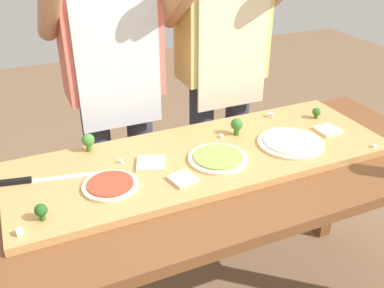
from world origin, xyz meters
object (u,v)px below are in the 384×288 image
Objects in this scene: pizza_whole_white_garlic at (291,143)px; cheese_crumble_b at (221,136)px; broccoli_floret_back_right at (237,125)px; broccoli_floret_front_mid at (88,141)px; pizza_slice_near_left at (328,130)px; pizza_whole_pesto_green at (218,158)px; cook_left at (114,72)px; pizza_slice_center at (151,163)px; pizza_slice_far_left at (183,179)px; pizza_whole_tomato_red at (110,185)px; cook_right at (223,57)px; broccoli_floret_center_left at (41,211)px; chefs_knife at (33,180)px; cheese_crumble_e at (374,146)px; cheese_crumble_d at (270,115)px; broccoli_floret_front_right at (316,112)px; prep_table at (205,199)px; cheese_crumble_c at (20,232)px; cheese_crumble_a at (121,161)px.

cheese_crumble_b is (-0.22, 0.16, -0.00)m from pizza_whole_white_garlic.
broccoli_floret_back_right and broccoli_floret_front_mid have the same top height.
pizza_slice_near_left is 0.37m from broccoli_floret_back_right.
cook_left is at bearing 111.30° from pizza_whole_pesto_green.
pizza_slice_center is 0.74m from pizza_slice_near_left.
pizza_whole_pesto_green is at bearing -31.61° from broccoli_floret_front_mid.
pizza_whole_white_garlic reaches higher than pizza_slice_far_left.
pizza_whole_tomato_red is 0.18m from pizza_slice_center.
pizza_whole_white_garlic is at bearing -1.74° from pizza_whole_pesto_green.
pizza_whole_white_garlic and pizza_whole_tomato_red have the same top height.
pizza_whole_pesto_green reaches higher than cheese_crumble_b.
cook_right is (0.53, 0.49, 0.17)m from pizza_slice_center.
broccoli_floret_back_right is 1.33× the size of broccoli_floret_center_left.
broccoli_floret_front_mid reaches higher than broccoli_floret_center_left.
cheese_crumble_b is at bearing 40.63° from pizza_slice_far_left.
chefs_knife is 26.49× the size of cheese_crumble_e.
cheese_crumble_e is at bearing -6.51° from pizza_slice_far_left.
cook_left is (-0.22, 0.56, 0.17)m from pizza_whole_pesto_green.
pizza_slice_far_left is 0.45m from broccoli_floret_center_left.
chefs_knife is 0.22m from broccoli_floret_center_left.
cheese_crumble_b is at bearing 1.90° from chefs_knife.
pizza_whole_white_garlic is 2.81× the size of pizza_slice_near_left.
cook_right is at bearing 0.00° from cook_left.
cheese_crumble_e is (1.19, -0.28, 0.00)m from chefs_knife.
pizza_whole_white_garlic is 0.15× the size of cook_left.
chefs_knife is 0.93m from pizza_whole_white_garlic.
pizza_whole_tomato_red is at bearing -179.84° from pizza_whole_white_garlic.
cheese_crumble_d reaches higher than pizza_slice_near_left.
broccoli_floret_front_mid is 0.50m from cheese_crumble_b.
broccoli_floret_back_right is (0.55, 0.15, 0.04)m from pizza_whole_tomato_red.
pizza_whole_tomato_red is 0.11× the size of cook_right.
broccoli_floret_center_left reaches higher than cheese_crumble_d.
broccoli_floret_center_left is at bearing -161.85° from cheese_crumble_d.
pizza_slice_near_left is at bearing -105.40° from broccoli_floret_front_right.
prep_table is 0.64m from broccoli_floret_front_right.
pizza_whole_pesto_green is at bearing 23.12° from pizza_slice_far_left.
pizza_slice_near_left is 0.13m from broccoli_floret_front_right.
chefs_knife and pizza_whole_tomato_red have the same top height.
cook_right reaches higher than pizza_whole_white_garlic.
pizza_whole_tomato_red is at bearing -164.22° from broccoli_floret_back_right.
cheese_crumble_c is 0.01× the size of cook_right.
pizza_whole_white_garlic is 0.27m from cheese_crumble_b.
broccoli_floret_center_left is 1.13m from cook_right.
cheese_crumble_d is at bearing 31.06° from prep_table.
broccoli_floret_center_left is at bearing -173.46° from prep_table.
cook_left is 0.52m from cook_right.
pizza_slice_far_left is 1.67× the size of broccoli_floret_front_right.
cheese_crumble_e is at bearing -82.40° from broccoli_floret_front_right.
pizza_whole_tomato_red is (-0.39, -0.01, 0.00)m from pizza_whole_pesto_green.
cheese_crumble_d is (0.69, 0.11, 0.00)m from cheese_crumble_a.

